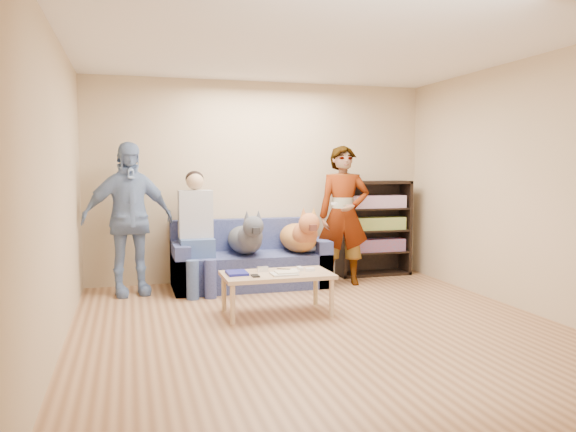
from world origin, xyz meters
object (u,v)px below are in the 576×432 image
object	(u,v)px
dog_tan	(300,236)
coffee_table	(277,277)
dog_gray	(246,238)
bookshelf	(374,226)
notebook_blue	(237,273)
person_seated	(197,227)
person_standing_left	(128,219)
camera_silver	(263,269)
sofa	(249,264)
person_standing_right	(344,215)

from	to	relation	value
dog_tan	coffee_table	xyz separation A→B (m)	(-0.62, -1.20, -0.26)
dog_gray	bookshelf	world-z (taller)	bookshelf
notebook_blue	coffee_table	xyz separation A→B (m)	(0.40, -0.05, -0.06)
person_seated	person_standing_left	bearing A→B (deg)	178.02
dog_tan	coffee_table	world-z (taller)	dog_tan
camera_silver	sofa	xyz separation A→B (m)	(0.13, 1.29, -0.16)
person_standing_left	camera_silver	bearing A→B (deg)	-54.60
sofa	coffee_table	bearing A→B (deg)	-90.58
sofa	dog_gray	world-z (taller)	dog_gray
person_standing_right	sofa	xyz separation A→B (m)	(-1.18, 0.22, -0.60)
person_seated	notebook_blue	bearing A→B (deg)	-78.41
person_standing_left	dog_tan	xyz separation A→B (m)	(2.05, -0.10, -0.25)
dog_gray	camera_silver	bearing A→B (deg)	-93.26
sofa	dog_tan	size ratio (longest dim) A/B	1.63
camera_silver	bookshelf	world-z (taller)	bookshelf
person_seated	person_standing_right	bearing A→B (deg)	-3.00
coffee_table	notebook_blue	bearing A→B (deg)	172.87
dog_tan	person_seated	bearing A→B (deg)	176.50
person_standing_left	bookshelf	distance (m)	3.27
person_standing_left	notebook_blue	world-z (taller)	person_standing_left
notebook_blue	dog_tan	xyz separation A→B (m)	(1.02, 1.15, 0.20)
person_standing_left	person_standing_right	bearing A→B (deg)	-15.22
person_standing_right	sofa	world-z (taller)	person_standing_right
camera_silver	notebook_blue	bearing A→B (deg)	-165.96
person_seated	dog_tan	size ratio (longest dim) A/B	1.26
camera_silver	dog_tan	size ratio (longest dim) A/B	0.09
dog_gray	bookshelf	xyz separation A→B (m)	(1.87, 0.40, 0.05)
person_standing_right	dog_tan	xyz separation A→B (m)	(-0.57, 0.02, -0.24)
notebook_blue	dog_gray	size ratio (longest dim) A/B	0.21
person_seated	coffee_table	xyz separation A→B (m)	(0.65, -1.28, -0.40)
bookshelf	person_standing_right	bearing A→B (deg)	-143.83
camera_silver	dog_tan	world-z (taller)	dog_tan
dog_gray	coffee_table	size ratio (longest dim) A/B	1.13
coffee_table	person_standing_left	bearing A→B (deg)	137.67
notebook_blue	dog_tan	size ratio (longest dim) A/B	0.22
notebook_blue	person_seated	bearing A→B (deg)	101.59
coffee_table	person_standing_right	bearing A→B (deg)	44.89
person_standing_right	person_standing_left	bearing A→B (deg)	-167.93
person_seated	bookshelf	world-z (taller)	person_seated
coffee_table	bookshelf	bearing A→B (deg)	42.14
dog_gray	coffee_table	world-z (taller)	dog_gray
person_standing_left	notebook_blue	distance (m)	1.69
dog_gray	bookshelf	size ratio (longest dim) A/B	0.96
person_seated	bookshelf	size ratio (longest dim) A/B	1.13
person_standing_right	dog_tan	world-z (taller)	person_standing_right
person_standing_right	bookshelf	world-z (taller)	person_standing_right
coffee_table	dog_gray	bearing A→B (deg)	92.61
sofa	dog_tan	distance (m)	0.73
dog_tan	bookshelf	bearing A→B (deg)	20.13
person_standing_left	dog_gray	xyz separation A→B (m)	(1.38, -0.07, -0.26)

